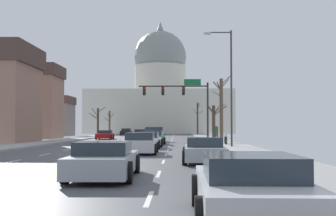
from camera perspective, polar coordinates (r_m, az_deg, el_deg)
ground at (r=34.39m, az=-5.76°, el=-5.04°), size 20.00×180.00×0.20m
signal_gantry at (r=50.13m, az=1.91°, el=1.56°), size 7.91×0.41×6.84m
street_lamp_right at (r=33.53m, az=7.72°, el=3.79°), size 2.14×0.24×8.70m
capitol_building at (r=108.97m, az=-1.02°, el=1.45°), size 34.44×19.02×27.60m
pickup_truck_near_00 at (r=46.75m, az=-1.81°, el=-3.52°), size 2.28×5.35×1.56m
sedan_near_01 at (r=39.44m, az=-1.92°, el=-3.89°), size 2.13×4.51×1.24m
sedan_near_02 at (r=33.44m, az=-2.57°, el=-4.18°), size 2.05×4.34×1.20m
sedan_near_03 at (r=26.53m, az=-3.56°, el=-4.60°), size 2.06×4.69×1.27m
sedan_near_04 at (r=20.06m, az=4.68°, el=-5.47°), size 2.03×4.64×1.13m
sedan_near_05 at (r=14.16m, az=-8.21°, el=-6.72°), size 2.07×4.72×1.15m
sedan_near_06 at (r=7.85m, az=10.44°, el=-10.19°), size 2.00×4.57×1.14m
sedan_oncoming_00 at (r=57.06m, az=-8.11°, el=-3.46°), size 2.14×4.48×1.14m
sedan_oncoming_01 at (r=69.37m, az=-3.59°, el=-3.26°), size 2.17×4.60×1.18m
sedan_oncoming_02 at (r=82.90m, az=-5.41°, el=-3.09°), size 2.08×4.40×1.26m
sedan_oncoming_03 at (r=93.66m, az=-2.47°, el=-3.01°), size 2.19×4.51×1.30m
flank_building_00 at (r=63.03m, az=-19.81°, el=0.78°), size 13.90×6.49×9.79m
flank_building_02 at (r=78.50m, az=-15.18°, el=-1.00°), size 8.33×6.44×6.75m
bare_tree_00 at (r=86.94m, az=3.82°, el=-1.25°), size 2.17×2.14×6.19m
bare_tree_01 at (r=84.44m, az=-7.53°, el=-1.77°), size 1.62×2.55×4.45m
bare_tree_02 at (r=46.01m, az=6.86°, el=0.02°), size 1.92×2.62×6.70m
bare_tree_03 at (r=67.84m, az=-9.01°, el=-1.71°), size 2.45×1.97×4.47m
bare_tree_04 at (r=54.03m, az=5.93°, el=-1.64°), size 2.43×2.46×4.15m
pedestrian_00 at (r=40.89m, az=6.24°, el=-3.15°), size 0.35×0.34×1.67m
bicycle_parked at (r=37.28m, az=7.43°, el=-4.11°), size 0.12×1.77×0.85m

